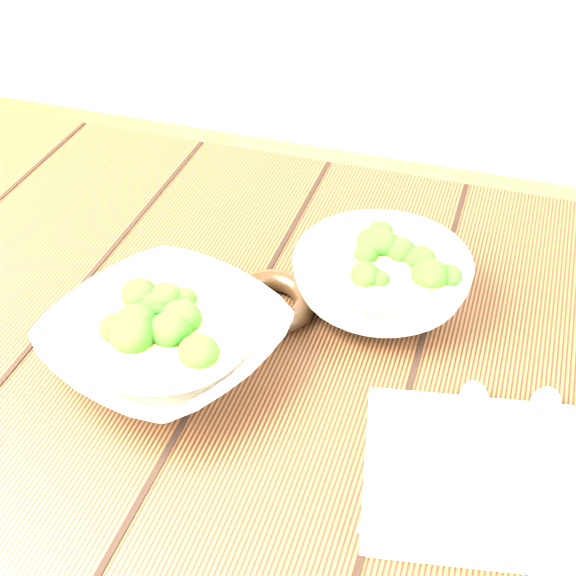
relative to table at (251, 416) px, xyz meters
The scene contains 7 objects.
table is the anchor object (origin of this frame).
soup_bowl_front 0.18m from the table, 141.67° to the right, with size 0.30×0.30×0.07m.
soup_bowl_back 0.22m from the table, 42.17° to the left, with size 0.21×0.21×0.07m.
trivet 0.14m from the table, 83.84° to the left, with size 0.10×0.10×0.03m, color black.
napkin 0.32m from the table, 21.54° to the right, with size 0.22×0.18×0.01m, color beige.
spoon_left 0.29m from the table, 14.04° to the right, with size 0.04×0.19×0.01m.
spoon_right 0.34m from the table, ahead, with size 0.05×0.19×0.01m.
Camera 1 is at (0.24, -0.59, 1.34)m, focal length 50.00 mm.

